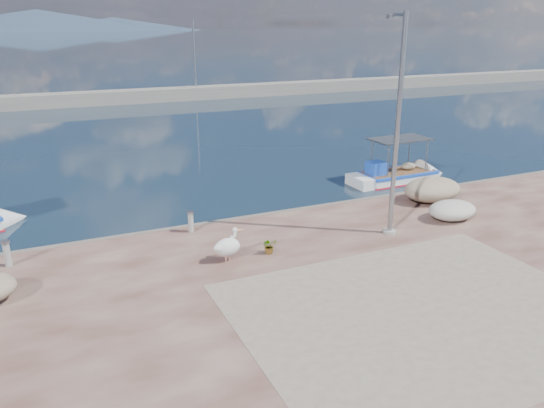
{
  "coord_description": "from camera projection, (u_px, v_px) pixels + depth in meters",
  "views": [
    {
      "loc": [
        -7.03,
        -11.83,
        7.15
      ],
      "look_at": [
        0.0,
        3.8,
        1.3
      ],
      "focal_mm": 35.0,
      "sensor_mm": 36.0,
      "label": 1
    }
  ],
  "objects": [
    {
      "name": "bollard_far",
      "position": [
        7.0,
        252.0,
        15.19
      ],
      "size": [
        0.26,
        0.26,
        0.78
      ],
      "color": "gray",
      "rests_on": "quay"
    },
    {
      "name": "net_pile_c",
      "position": [
        432.0,
        189.0,
        20.8
      ],
      "size": [
        2.39,
        1.71,
        0.94
      ],
      "primitive_type": "ellipsoid",
      "color": "tan",
      "rests_on": "quay"
    },
    {
      "name": "pelican",
      "position": [
        228.0,
        246.0,
        15.49
      ],
      "size": [
        1.05,
        0.63,
        1.0
      ],
      "rotation": [
        0.0,
        0.0,
        0.22
      ],
      "color": "tan",
      "rests_on": "quay"
    },
    {
      "name": "potted_plant",
      "position": [
        269.0,
        246.0,
        16.09
      ],
      "size": [
        0.47,
        0.42,
        0.49
      ],
      "primitive_type": "imported",
      "rotation": [
        0.0,
        0.0,
        -0.08
      ],
      "color": "#33722D",
      "rests_on": "quay"
    },
    {
      "name": "boat_right",
      "position": [
        396.0,
        177.0,
        25.27
      ],
      "size": [
        5.06,
        1.77,
        2.42
      ],
      "rotation": [
        0.0,
        0.0,
        0.02
      ],
      "color": "white",
      "rests_on": "ground"
    },
    {
      "name": "breakwater",
      "position": [
        114.0,
        97.0,
        49.58
      ],
      "size": [
        120.0,
        2.2,
        7.5
      ],
      "color": "gray",
      "rests_on": "ground"
    },
    {
      "name": "net_pile_d",
      "position": [
        452.0,
        210.0,
        18.89
      ],
      "size": [
        1.81,
        1.36,
        0.68
      ],
      "primitive_type": "ellipsoid",
      "color": "beige",
      "rests_on": "quay"
    },
    {
      "name": "mountains",
      "position": [
        32.0,
        21.0,
        574.88
      ],
      "size": [
        370.0,
        280.0,
        22.0
      ],
      "color": "#28384C",
      "rests_on": "ground"
    },
    {
      "name": "bollard_near",
      "position": [
        191.0,
        221.0,
        17.69
      ],
      "size": [
        0.24,
        0.24,
        0.73
      ],
      "color": "gray",
      "rests_on": "quay"
    },
    {
      "name": "lamp_post",
      "position": [
        396.0,
        136.0,
        16.71
      ],
      "size": [
        0.44,
        0.96,
        7.0
      ],
      "color": "gray",
      "rests_on": "quay"
    },
    {
      "name": "ground",
      "position": [
        326.0,
        285.0,
        15.25
      ],
      "size": [
        1400.0,
        1400.0,
        0.0
      ],
      "primitive_type": "plane",
      "color": "#162635",
      "rests_on": "ground"
    },
    {
      "name": "quay_patch",
      "position": [
        424.0,
        312.0,
        12.89
      ],
      "size": [
        9.0,
        7.0,
        0.01
      ],
      "primitive_type": "cube",
      "color": "gray",
      "rests_on": "quay"
    }
  ]
}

